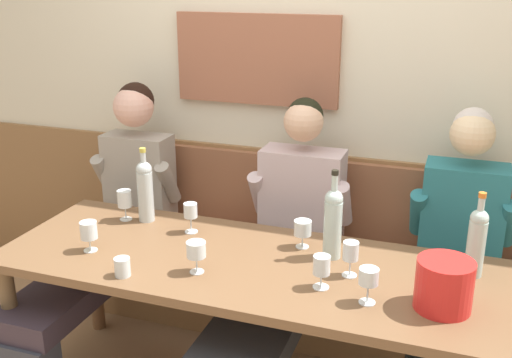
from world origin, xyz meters
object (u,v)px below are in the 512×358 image
Objects in this scene: wine_bottle_clear_water at (145,189)px; water_tumbler_right at (122,267)px; wine_bottle_amber_mid at (477,240)px; wine_glass_near_bucket at (369,278)px; dining_table at (250,279)px; ice_bucket at (444,285)px; person_right_seat at (282,254)px; wine_glass_center_front at (89,232)px; wine_glass_right_end at (322,267)px; wine_glass_left_end at (191,212)px; person_left_seat at (456,277)px; wine_bottle_green_tall at (333,221)px; wine_glass_center_rear at (303,229)px; person_center_left_seat at (109,221)px; wine_glass_mid_left at (196,250)px; wine_glass_by_bottle at (351,252)px; wine_glass_mid_right at (125,200)px; wall_bench at (293,282)px.

water_tumbler_right is (0.19, -0.54, -0.12)m from wine_bottle_clear_water.
wine_bottle_amber_mid reaches higher than wine_glass_near_bucket.
wine_bottle_amber_mid is 0.51m from wine_glass_near_bucket.
wine_glass_near_bucket is (0.52, -0.17, 0.18)m from dining_table.
ice_bucket reaches higher than wine_glass_near_bucket.
person_right_seat is 0.89m from wine_glass_center_front.
dining_table is 0.72m from wine_bottle_clear_water.
wine_bottle_clear_water is 1.03m from wine_glass_right_end.
wine_glass_left_end is at bearing 152.42° from dining_table.
wine_bottle_green_tall is at bearing -160.84° from person_left_seat.
wine_bottle_amber_mid is at bearing 11.57° from wine_glass_center_front.
ice_bucket is at bearing -14.97° from wine_glass_left_end.
wine_bottle_amber_mid is 1.41m from water_tumbler_right.
wine_bottle_amber_mid is 2.81× the size of wine_glass_center_rear.
person_center_left_seat reaches higher than wine_bottle_green_tall.
wine_glass_center_rear is at bearing 47.41° from wine_glass_mid_left.
wine_bottle_clear_water is at bearing 165.58° from ice_bucket.
wine_glass_by_bottle is 1.91× the size of water_tumbler_right.
wine_glass_by_bottle is at bearing 57.06° from wine_glass_right_end.
ice_bucket is 1.51× the size of wine_glass_center_front.
wine_glass_center_rear is 0.31m from wine_glass_by_bottle.
person_center_left_seat is 1.38m from wine_glass_by_bottle.
wine_glass_left_end is 1.07× the size of wine_glass_right_end.
wine_bottle_clear_water is at bearing 14.99° from wine_glass_mid_right.
person_left_seat is 1.21m from wine_glass_left_end.
water_tumbler_right is at bearing -60.08° from wine_glass_mid_right.
wine_glass_center_front reaches higher than wine_glass_right_end.
person_center_left_seat is 17.15× the size of water_tumbler_right.
wine_glass_near_bucket is at bearing -61.20° from wine_glass_by_bottle.
wine_glass_left_end is at bearing 118.60° from wine_glass_mid_left.
water_tumbler_right is at bearing -149.38° from wine_bottle_green_tall.
wine_bottle_clear_water is 0.12m from wine_glass_mid_right.
wine_bottle_clear_water is 1.22m from wine_glass_near_bucket.
water_tumbler_right is (-0.77, -0.17, -0.05)m from wine_glass_right_end.
dining_table is 0.58m from wine_glass_near_bucket.
person_center_left_seat reaches higher than wine_bottle_amber_mid.
wine_glass_center_front reaches higher than water_tumbler_right.
wine_glass_near_bucket is 0.95× the size of wine_glass_by_bottle.
wine_glass_mid_left is at bearing -146.62° from wine_bottle_green_tall.
wall_bench is 1.20m from wine_glass_center_front.
wine_glass_center_front is at bearing -178.86° from wine_glass_right_end.
wine_glass_mid_left is at bearing -34.33° from wine_glass_mid_right.
wine_glass_right_end is at bearing 12.59° from water_tumbler_right.
person_right_seat is at bearing -83.36° from wall_bench.
wine_glass_by_bottle is at bearing 2.16° from dining_table.
wall_bench is 0.96m from person_left_seat.
wine_glass_left_end reaches higher than wine_glass_center_front.
wine_glass_mid_right is (0.18, -0.11, 0.18)m from person_center_left_seat.
person_right_seat reaches higher than wine_glass_mid_right.
ice_bucket is (-0.05, -0.45, 0.19)m from person_left_seat.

